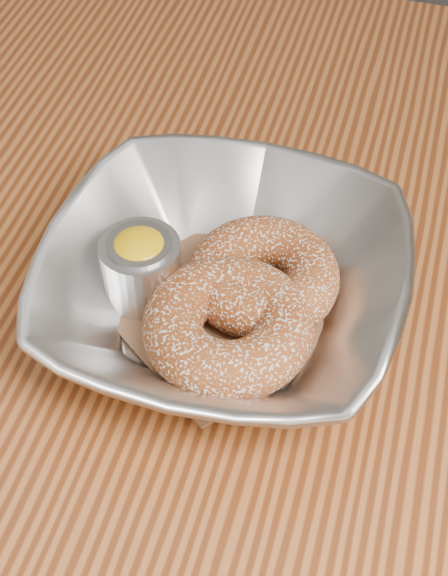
% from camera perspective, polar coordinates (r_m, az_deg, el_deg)
% --- Properties ---
extents(table, '(1.20, 0.80, 0.75)m').
position_cam_1_polar(table, '(0.77, -5.72, -1.38)').
color(table, brown).
rests_on(table, ground_plane).
extents(serving_bowl, '(0.25, 0.25, 0.06)m').
position_cam_1_polar(serving_bowl, '(0.61, 0.00, 0.07)').
color(serving_bowl, silver).
rests_on(serving_bowl, table).
extents(parchment, '(0.20, 0.20, 0.00)m').
position_cam_1_polar(parchment, '(0.63, 0.00, -1.27)').
color(parchment, brown).
rests_on(parchment, table).
extents(donut_back, '(0.13, 0.13, 0.04)m').
position_cam_1_polar(donut_back, '(0.62, 2.55, 0.74)').
color(donut_back, brown).
rests_on(donut_back, parchment).
extents(donut_front, '(0.14, 0.14, 0.04)m').
position_cam_1_polar(donut_front, '(0.59, 0.28, -2.49)').
color(donut_front, brown).
rests_on(donut_front, parchment).
extents(ramekin, '(0.06, 0.06, 0.06)m').
position_cam_1_polar(ramekin, '(0.62, -5.38, 1.47)').
color(ramekin, silver).
rests_on(ramekin, table).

